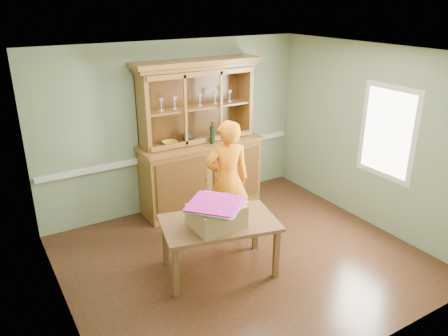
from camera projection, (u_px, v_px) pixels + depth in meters
floor at (243, 258)px, 5.90m from camera, size 4.50×4.50×0.00m
ceiling at (246, 53)px, 4.91m from camera, size 4.50×4.50×0.00m
wall_back at (175, 127)px, 7.00m from camera, size 4.50×0.00×4.50m
wall_left at (55, 207)px, 4.32m from camera, size 0.00×4.00×4.00m
wall_right at (370, 137)px, 6.49m from camera, size 0.00×4.00×4.00m
wall_front at (371, 236)px, 3.81m from camera, size 4.50×0.00×4.50m
chair_rail at (177, 154)px, 7.14m from camera, size 4.41×0.05×0.08m
framed_map at (49, 178)px, 4.50m from camera, size 0.03×0.60×0.46m
window_panel at (387, 133)px, 6.18m from camera, size 0.03×0.96×1.36m
china_hutch at (200, 158)px, 7.10m from camera, size 2.06×0.68×2.42m
dining_table at (219, 227)px, 5.42m from camera, size 1.57×1.15×0.71m
cardboard_box at (217, 216)px, 5.23m from camera, size 0.62×0.50×0.28m
kite_stack at (216, 205)px, 5.13m from camera, size 0.80×0.80×0.05m
person at (227, 180)px, 6.16m from camera, size 0.73×0.57×1.75m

